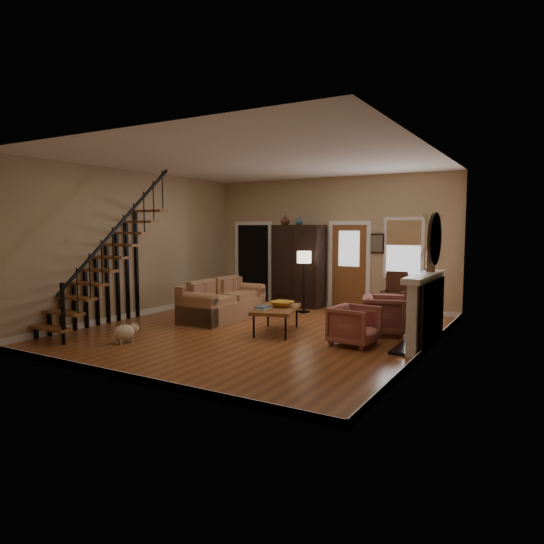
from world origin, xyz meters
The scene contains 15 objects.
room centered at (-0.41, 1.76, 1.51)m, with size 7.00×7.33×3.30m.
staircase centered at (-2.78, -1.30, 1.60)m, with size 0.94×2.80×3.20m, color brown, non-canonical shape.
fireplace centered at (3.13, 0.50, 0.74)m, with size 0.33×1.95×2.30m.
armoire centered at (-0.70, 3.15, 1.05)m, with size 1.30×0.60×2.10m, color black, non-canonical shape.
vase_a centered at (-1.05, 3.05, 2.22)m, with size 0.24×0.24×0.25m, color #4C2619.
vase_b centered at (-0.65, 3.05, 2.21)m, with size 0.20×0.20×0.21m, color #334C60.
sofa centered at (-1.35, 0.74, 0.41)m, with size 0.94×2.18×0.81m, color #9C6C47, non-canonical shape.
coffee_table centered at (0.36, 0.11, 0.25)m, with size 0.75×1.29×0.49m, color brown, non-canonical shape.
bowl centered at (0.41, 0.26, 0.55)m, with size 0.44×0.44×0.11m, color orange.
books centered at (0.24, -0.19, 0.52)m, with size 0.24×0.32×0.06m, color beige, non-canonical shape.
armchair_left centered at (2.03, -0.07, 0.34)m, with size 0.74×0.76×0.69m, color maroon.
armchair_right centered at (2.21, 1.04, 0.37)m, with size 0.79×0.81×0.74m, color maroon.
floor_lamp centered at (-0.16, 2.37, 0.74)m, with size 0.34×0.34×1.48m, color black, non-canonical shape.
side_chair centered at (1.85, 2.95, 0.51)m, with size 0.54×0.54×1.02m, color #3A1F12, non-canonical shape.
dog centered at (-1.55, -1.99, 0.17)m, with size 0.28×0.47×0.34m, color beige, non-canonical shape.
Camera 1 is at (4.96, -7.95, 2.05)m, focal length 32.00 mm.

